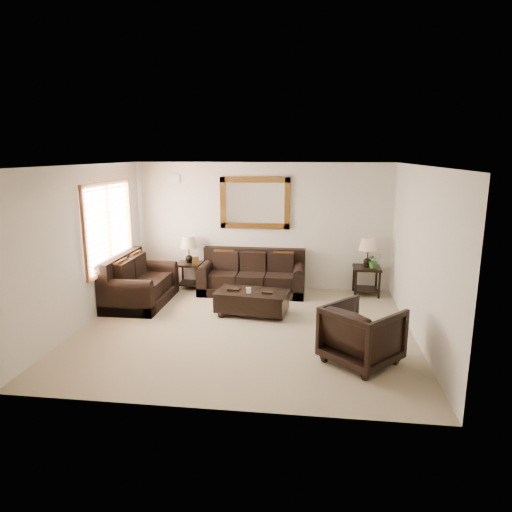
# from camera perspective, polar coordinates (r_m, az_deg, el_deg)

# --- Properties ---
(room) EXTENTS (5.51, 5.01, 2.71)m
(room) POSITION_cam_1_polar(r_m,az_deg,el_deg) (7.38, -1.44, 0.73)
(room) COLOR gray
(room) RESTS_ON ground
(window) EXTENTS (0.07, 1.96, 1.66)m
(window) POSITION_cam_1_polar(r_m,az_deg,el_deg) (8.99, -17.86, 3.58)
(window) COLOR white
(window) RESTS_ON room
(mirror) EXTENTS (1.50, 0.06, 1.10)m
(mirror) POSITION_cam_1_polar(r_m,az_deg,el_deg) (9.74, -0.14, 6.64)
(mirror) COLOR #4B2E0F
(mirror) RESTS_ON room
(air_vent) EXTENTS (0.25, 0.02, 0.18)m
(air_vent) POSITION_cam_1_polar(r_m,az_deg,el_deg) (10.09, -10.19, 9.50)
(air_vent) COLOR #999999
(air_vent) RESTS_ON room
(sofa) EXTENTS (2.19, 0.94, 0.89)m
(sofa) POSITION_cam_1_polar(r_m,az_deg,el_deg) (9.64, -0.44, -2.67)
(sofa) COLOR black
(sofa) RESTS_ON room
(loveseat) EXTENTS (1.01, 1.71, 0.96)m
(loveseat) POSITION_cam_1_polar(r_m,az_deg,el_deg) (9.24, -14.56, -3.59)
(loveseat) COLOR black
(loveseat) RESTS_ON room
(end_table_left) EXTENTS (0.52, 0.52, 1.14)m
(end_table_left) POSITION_cam_1_polar(r_m,az_deg,el_deg) (9.94, -8.38, 0.16)
(end_table_left) COLOR black
(end_table_left) RESTS_ON room
(end_table_right) EXTENTS (0.55, 0.55, 1.21)m
(end_table_right) POSITION_cam_1_polar(r_m,az_deg,el_deg) (9.62, 13.77, -0.22)
(end_table_right) COLOR black
(end_table_right) RESTS_ON room
(coffee_table) EXTENTS (1.37, 0.86, 0.55)m
(coffee_table) POSITION_cam_1_polar(r_m,az_deg,el_deg) (8.34, -0.51, -5.52)
(coffee_table) COLOR black
(coffee_table) RESTS_ON room
(armchair) EXTENTS (1.23, 1.23, 0.93)m
(armchair) POSITION_cam_1_polar(r_m,az_deg,el_deg) (6.58, 13.11, -9.22)
(armchair) COLOR black
(armchair) RESTS_ON floor
(potted_plant) EXTENTS (0.35, 0.37, 0.25)m
(potted_plant) POSITION_cam_1_polar(r_m,az_deg,el_deg) (9.56, 14.52, -0.75)
(potted_plant) COLOR #26571E
(potted_plant) RESTS_ON end_table_right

